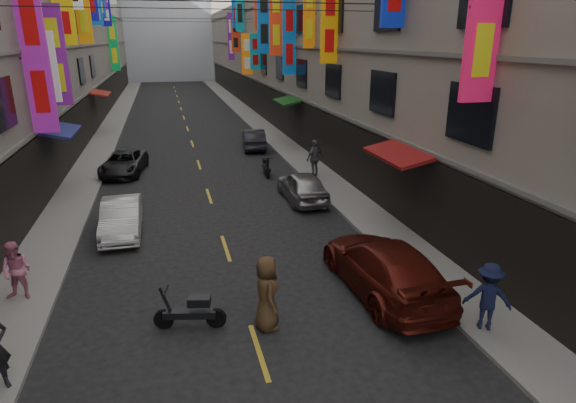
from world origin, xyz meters
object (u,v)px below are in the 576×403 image
car_right_near (384,267)px  pedestrian_lfar (17,271)px  pedestrian_rnear (488,296)px  car_left_mid (121,217)px  car_right_far (254,139)px  car_left_far (124,163)px  pedestrian_rfar (314,158)px  scooter_crossing (191,312)px  scooter_far_right (266,167)px  car_right_mid (302,186)px  pedestrian_crossing (267,293)px

car_right_near → pedestrian_lfar: bearing=-13.2°
pedestrian_lfar → pedestrian_rnear: 12.26m
car_left_mid → car_right_far: 15.05m
car_left_far → pedestrian_rfar: (9.57, -3.40, 0.48)m
scooter_crossing → scooter_far_right: size_ratio=0.99×
car_left_far → car_right_mid: car_right_mid is taller
pedestrian_rnear → pedestrian_rfar: 14.17m
scooter_far_right → pedestrian_lfar: (-9.21, -11.08, 0.50)m
scooter_crossing → car_right_mid: (5.44, 8.96, 0.23)m
car_left_far → pedestrian_lfar: 13.31m
scooter_crossing → car_left_mid: size_ratio=0.46×
pedestrian_crossing → scooter_far_right: bearing=-14.3°
scooter_far_right → car_right_near: car_right_near is taller
car_left_mid → pedestrian_crossing: bearing=-62.2°
car_left_far → car_right_far: (7.84, 4.40, 0.05)m
car_right_mid → pedestrian_rfar: size_ratio=2.07×
scooter_crossing → car_left_far: 15.81m
scooter_crossing → pedestrian_rfar: (7.01, 12.20, 0.63)m
car_left_far → car_left_mid: bearing=-78.4°
scooter_crossing → pedestrian_crossing: size_ratio=0.92×
scooter_crossing → pedestrian_rnear: 7.28m
car_left_mid → car_right_far: (7.37, 13.12, 0.01)m
car_right_mid → car_right_far: (-0.16, 11.04, -0.03)m
car_left_mid → pedestrian_rfar: pedestrian_rfar is taller
pedestrian_crossing → car_left_far: bearing=12.8°
car_right_far → pedestrian_rfar: (1.73, -7.79, 0.43)m
car_right_far → pedestrian_lfar: 20.09m
scooter_crossing → car_left_far: bearing=21.8°
pedestrian_rnear → pedestrian_crossing: pedestrian_crossing is taller
car_right_near → pedestrian_crossing: pedestrian_crossing is taller
pedestrian_rfar → pedestrian_crossing: bearing=36.9°
pedestrian_rfar → pedestrian_lfar: bearing=9.6°
car_left_far → pedestrian_lfar: size_ratio=2.59×
pedestrian_lfar → pedestrian_rfar: bearing=55.0°
car_right_far → scooter_far_right: bearing=91.5°
scooter_crossing → scooter_far_right: (4.75, 13.50, 0.00)m
pedestrian_rfar → car_right_far: bearing=-108.4°
car_left_mid → car_right_mid: car_right_mid is taller
car_left_far → pedestrian_lfar: pedestrian_lfar is taller
car_right_near → car_right_far: (-0.16, 19.48, -0.12)m
scooter_far_right → car_right_mid: car_right_mid is taller
car_left_far → scooter_crossing: bearing=-72.2°
pedestrian_rfar → pedestrian_crossing: size_ratio=0.99×
car_left_mid → pedestrian_lfar: 5.04m
car_right_mid → car_right_near: bearing=89.4°
car_right_near → pedestrian_lfar: size_ratio=3.20×
car_left_mid → car_right_near: 9.86m
scooter_far_right → car_left_far: (-7.31, 2.10, 0.15)m
pedestrian_rnear → car_right_near: bearing=-27.4°
car_right_mid → pedestrian_crossing: bearing=68.4°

